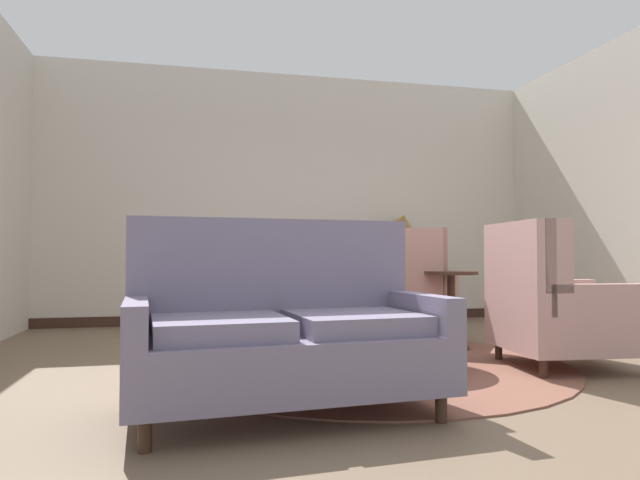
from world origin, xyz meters
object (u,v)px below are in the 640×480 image
at_px(gramophone, 401,226).
at_px(armchair_beside_settee, 411,296).
at_px(coffee_table, 389,308).
at_px(side_table, 451,303).
at_px(sideboard, 395,279).
at_px(porcelain_vase, 392,277).
at_px(settee, 285,333).
at_px(armchair_foreground_right, 554,309).
at_px(armchair_near_window, 275,302).

bearing_deg(gramophone, armchair_beside_settee, -107.81).
height_order(coffee_table, side_table, side_table).
bearing_deg(sideboard, porcelain_vase, -110.91).
relative_size(armchair_beside_settee, side_table, 1.67).
xyz_separation_m(settee, armchair_foreground_right, (2.14, 0.73, 0.02)).
bearing_deg(settee, gramophone, 56.03).
height_order(armchair_foreground_right, sideboard, sideboard).
relative_size(coffee_table, gramophone, 1.80).
xyz_separation_m(coffee_table, settee, (-0.97, -1.06, -0.02)).
distance_m(armchair_beside_settee, armchair_near_window, 1.38).
bearing_deg(side_table, porcelain_vase, -142.15).
height_order(coffee_table, armchair_beside_settee, armchair_beside_settee).
xyz_separation_m(settee, armchair_beside_settee, (1.59, 2.16, 0.03)).
relative_size(porcelain_vase, armchair_foreground_right, 0.33).
bearing_deg(side_table, coffee_table, -143.64).
distance_m(settee, armchair_near_window, 1.96).
bearing_deg(settee, porcelain_vase, 42.01).
bearing_deg(porcelain_vase, settee, -133.31).
xyz_separation_m(side_table, sideboard, (0.29, 2.19, 0.12)).
distance_m(settee, armchair_foreground_right, 2.26).
xyz_separation_m(armchair_beside_settee, armchair_foreground_right, (0.55, -1.42, -0.01)).
relative_size(settee, armchair_foreground_right, 1.54).
bearing_deg(armchair_near_window, porcelain_vase, 78.97).
xyz_separation_m(armchair_foreground_right, sideboard, (-0.09, 3.10, 0.10)).
distance_m(armchair_near_window, armchair_foreground_right, 2.26).
relative_size(settee, armchair_beside_settee, 1.43).
height_order(coffee_table, armchair_near_window, armchair_near_window).
bearing_deg(settee, armchair_near_window, 78.55).
height_order(settee, sideboard, sideboard).
xyz_separation_m(settee, sideboard, (2.05, 3.83, 0.12)).
xyz_separation_m(coffee_table, armchair_foreground_right, (1.17, -0.33, 0.00)).
bearing_deg(gramophone, side_table, -99.13).
bearing_deg(coffee_table, armchair_near_window, 130.02).
bearing_deg(armchair_beside_settee, armchair_foreground_right, 146.63).
distance_m(porcelain_vase, gramophone, 2.97).
distance_m(armchair_beside_settee, armchair_foreground_right, 1.53).
bearing_deg(settee, coffee_table, 43.02).
height_order(coffee_table, gramophone, gramophone).
distance_m(porcelain_vase, armchair_foreground_right, 1.22).
bearing_deg(side_table, settee, -136.91).
relative_size(armchair_beside_settee, gramophone, 2.16).
bearing_deg(porcelain_vase, side_table, 37.85).
relative_size(coffee_table, armchair_foreground_right, 0.90).
relative_size(coffee_table, side_table, 1.39).
xyz_separation_m(armchair_foreground_right, side_table, (-0.38, 0.92, -0.02)).
bearing_deg(sideboard, coffee_table, -111.33).
xyz_separation_m(armchair_near_window, side_table, (1.53, -0.29, -0.01)).
height_order(porcelain_vase, armchair_near_window, armchair_near_window).
height_order(armchair_foreground_right, gramophone, gramophone).
xyz_separation_m(armchair_near_window, sideboard, (1.82, 1.89, 0.11)).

